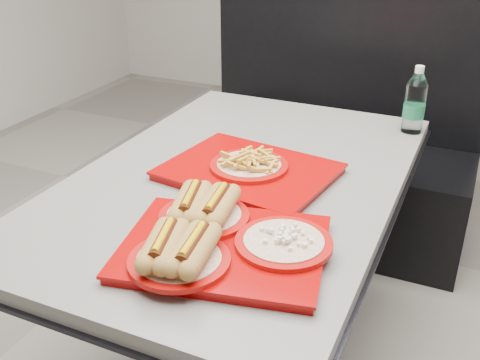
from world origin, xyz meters
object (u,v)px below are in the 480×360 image
at_px(diner_table, 239,223).
at_px(booth_bench, 333,150).
at_px(tray_far, 249,168).
at_px(tray_near, 216,238).
at_px(water_bottle, 415,104).

xyz_separation_m(diner_table, booth_bench, (0.00, 1.09, -0.18)).
height_order(diner_table, booth_bench, booth_bench).
xyz_separation_m(booth_bench, tray_far, (0.03, -1.09, 0.38)).
distance_m(diner_table, tray_far, 0.19).
xyz_separation_m(diner_table, tray_near, (0.12, -0.39, 0.20)).
xyz_separation_m(tray_near, tray_far, (-0.09, 0.39, -0.01)).
bearing_deg(tray_far, booth_bench, 91.56).
relative_size(tray_far, water_bottle, 2.21).
relative_size(booth_bench, water_bottle, 5.80).
bearing_deg(tray_far, diner_table, -166.99).
bearing_deg(booth_bench, tray_far, -88.44).
relative_size(diner_table, water_bottle, 6.10).
bearing_deg(diner_table, booth_bench, 90.00).
bearing_deg(tray_far, tray_near, -77.25).
bearing_deg(booth_bench, tray_near, -85.42).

